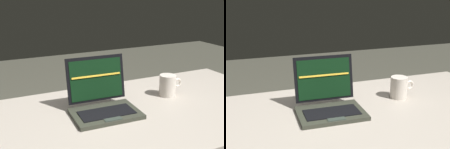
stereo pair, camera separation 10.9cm
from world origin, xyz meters
The scene contains 3 objects.
desk centered at (0.00, 0.00, 0.62)m, with size 1.48×0.70×0.70m.
laptop_front centered at (-0.09, 0.04, 0.75)m, with size 0.27×0.23×0.21m.
coffee_mug centered at (0.26, 0.09, 0.75)m, with size 0.11×0.08×0.10m.
Camera 2 is at (-0.40, -0.96, 1.19)m, focal length 45.97 mm.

